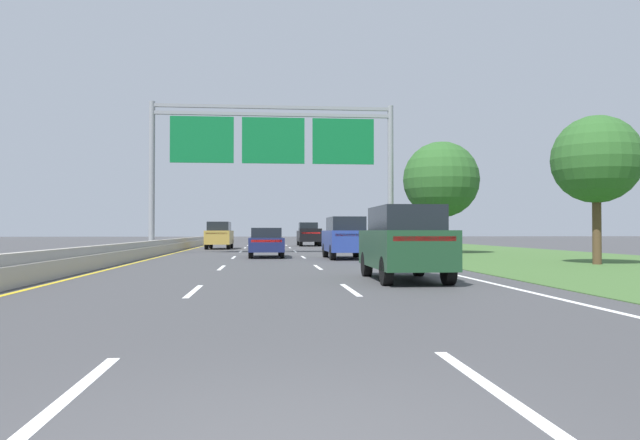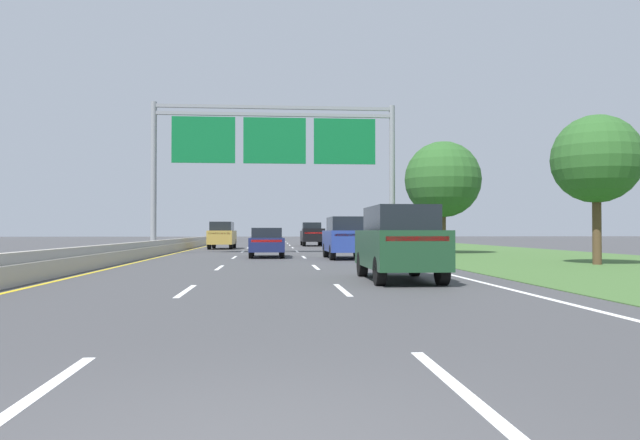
% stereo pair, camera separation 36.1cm
% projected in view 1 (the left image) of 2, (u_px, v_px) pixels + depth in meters
% --- Properties ---
extents(ground_plane, '(220.00, 220.00, 0.00)m').
position_uv_depth(ground_plane, '(268.00, 253.00, 38.74)').
color(ground_plane, '#3D3D3F').
extents(lane_striping, '(11.96, 106.00, 0.01)m').
position_uv_depth(lane_striping, '(268.00, 253.00, 38.28)').
color(lane_striping, white).
rests_on(lane_striping, ground).
extents(grass_verge_right, '(14.00, 110.00, 0.02)m').
position_uv_depth(grass_verge_right, '(480.00, 252.00, 39.99)').
color(grass_verge_right, '#3D602D').
rests_on(grass_verge_right, ground).
extents(median_barrier_concrete, '(0.60, 110.00, 0.85)m').
position_uv_depth(median_barrier_concrete, '(163.00, 248.00, 38.15)').
color(median_barrier_concrete, '#A8A399').
rests_on(median_barrier_concrete, ground).
extents(overhead_sign_gantry, '(15.06, 0.42, 9.28)m').
position_uv_depth(overhead_sign_gantry, '(273.00, 147.00, 37.29)').
color(overhead_sign_gantry, gray).
rests_on(overhead_sign_gantry, ground).
extents(pickup_truck_black, '(2.00, 5.40, 2.20)m').
position_uv_depth(pickup_truck_black, '(309.00, 234.00, 56.83)').
color(pickup_truck_black, black).
rests_on(pickup_truck_black, ground).
extents(car_gold_left_lane_suv, '(1.97, 4.73, 2.11)m').
position_uv_depth(car_gold_left_lane_suv, '(219.00, 235.00, 47.31)').
color(car_gold_left_lane_suv, '#A38438').
rests_on(car_gold_left_lane_suv, ground).
extents(car_darkgreen_right_lane_suv, '(1.93, 4.71, 2.11)m').
position_uv_depth(car_darkgreen_right_lane_suv, '(404.00, 242.00, 17.28)').
color(car_darkgreen_right_lane_suv, '#193D23').
rests_on(car_darkgreen_right_lane_suv, ground).
extents(car_blue_right_lane_suv, '(1.95, 4.72, 2.11)m').
position_uv_depth(car_blue_right_lane_suv, '(345.00, 237.00, 30.73)').
color(car_blue_right_lane_suv, navy).
rests_on(car_blue_right_lane_suv, ground).
extents(car_navy_centre_lane_sedan, '(1.86, 4.41, 1.57)m').
position_uv_depth(car_navy_centre_lane_sedan, '(266.00, 242.00, 32.35)').
color(car_navy_centre_lane_sedan, '#161E47').
rests_on(car_navy_centre_lane_sedan, ground).
extents(roadside_tree_near, '(3.66, 3.66, 6.23)m').
position_uv_depth(roadside_tree_near, '(596.00, 160.00, 25.26)').
color(roadside_tree_near, '#4C3823').
rests_on(roadside_tree_near, ground).
extents(roadside_tree_mid, '(4.71, 4.71, 6.96)m').
position_uv_depth(roadside_tree_mid, '(441.00, 180.00, 37.58)').
color(roadside_tree_mid, '#4C3823').
rests_on(roadside_tree_mid, ground).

